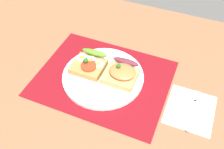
{
  "coord_description": "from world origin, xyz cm",
  "views": [
    {
      "loc": [
        23.37,
        -48.85,
        60.01
      ],
      "look_at": [
        3.0,
        0.0,
        3.03
      ],
      "focal_mm": 41.37,
      "sensor_mm": 36.0,
      "label": 1
    }
  ],
  "objects_px": {
    "sandwich_salmon": "(122,73)",
    "napkin": "(190,109)",
    "sandwich_egg_tomato": "(89,64)",
    "fork": "(193,109)",
    "plate": "(103,76)"
  },
  "relations": [
    {
      "from": "sandwich_egg_tomato",
      "to": "napkin",
      "type": "xyz_separation_m",
      "value": [
        0.33,
        -0.03,
        -0.03
      ]
    },
    {
      "from": "fork",
      "to": "sandwich_egg_tomato",
      "type": "bearing_deg",
      "value": 175.04
    },
    {
      "from": "napkin",
      "to": "fork",
      "type": "xyz_separation_m",
      "value": [
        0.01,
        0.0,
        0.0
      ]
    },
    {
      "from": "napkin",
      "to": "plate",
      "type": "bearing_deg",
      "value": 176.89
    },
    {
      "from": "sandwich_salmon",
      "to": "plate",
      "type": "bearing_deg",
      "value": -166.2
    },
    {
      "from": "sandwich_salmon",
      "to": "fork",
      "type": "bearing_deg",
      "value": -6.88
    },
    {
      "from": "napkin",
      "to": "sandwich_salmon",
      "type": "bearing_deg",
      "value": 172.58
    },
    {
      "from": "sandwich_salmon",
      "to": "napkin",
      "type": "bearing_deg",
      "value": -7.42
    },
    {
      "from": "plate",
      "to": "napkin",
      "type": "height_order",
      "value": "plate"
    },
    {
      "from": "fork",
      "to": "sandwich_salmon",
      "type": "bearing_deg",
      "value": 173.12
    },
    {
      "from": "sandwich_salmon",
      "to": "napkin",
      "type": "xyz_separation_m",
      "value": [
        0.22,
        -0.03,
        -0.03
      ]
    },
    {
      "from": "sandwich_egg_tomato",
      "to": "fork",
      "type": "bearing_deg",
      "value": -4.96
    },
    {
      "from": "plate",
      "to": "sandwich_salmon",
      "type": "distance_m",
      "value": 0.06
    },
    {
      "from": "sandwich_salmon",
      "to": "napkin",
      "type": "relative_size",
      "value": 0.7
    },
    {
      "from": "sandwich_salmon",
      "to": "fork",
      "type": "xyz_separation_m",
      "value": [
        0.23,
        -0.03,
        -0.03
      ]
    }
  ]
}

